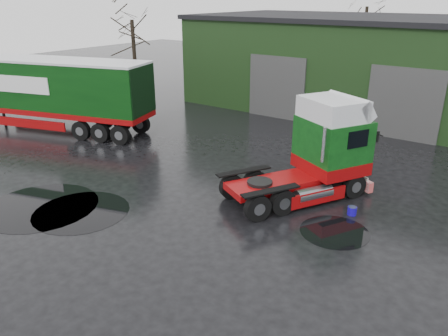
# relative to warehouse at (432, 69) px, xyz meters

# --- Properties ---
(ground) EXTENTS (100.00, 100.00, 0.00)m
(ground) POSITION_rel_warehouse_xyz_m (-2.00, -20.00, -3.16)
(ground) COLOR black
(warehouse) EXTENTS (32.40, 12.40, 6.30)m
(warehouse) POSITION_rel_warehouse_xyz_m (0.00, 0.00, 0.00)
(warehouse) COLOR black
(warehouse) RESTS_ON ground
(hero_tractor) EXTENTS (5.43, 6.89, 3.96)m
(hero_tractor) POSITION_rel_warehouse_xyz_m (-1.33, -16.53, -1.18)
(hero_tractor) COLOR #0E4613
(hero_tractor) RESTS_ON ground
(trailer_left) EXTENTS (13.98, 6.64, 4.27)m
(trailer_left) POSITION_rel_warehouse_xyz_m (-18.00, -16.52, -1.02)
(trailer_left) COLOR silver
(trailer_left) RESTS_ON ground
(wash_bucket) EXTENTS (0.34, 0.34, 0.31)m
(wash_bucket) POSITION_rel_warehouse_xyz_m (1.15, -16.54, -3.00)
(wash_bucket) COLOR #1607A6
(wash_bucket) RESTS_ON ground
(tree_left) EXTENTS (4.40, 4.40, 8.50)m
(tree_left) POSITION_rel_warehouse_xyz_m (-19.00, -8.00, 1.09)
(tree_left) COLOR black
(tree_left) RESTS_ON ground
(tree_back_a) EXTENTS (4.40, 4.40, 9.50)m
(tree_back_a) POSITION_rel_warehouse_xyz_m (-8.00, 10.00, 1.59)
(tree_back_a) COLOR black
(tree_back_a) RESTS_ON ground
(puddle_0) EXTENTS (3.59, 3.59, 0.01)m
(puddle_0) POSITION_rel_warehouse_xyz_m (-7.26, -22.27, -3.15)
(puddle_0) COLOR black
(puddle_0) RESTS_ON ground
(puddle_1) EXTENTS (2.39, 2.39, 0.01)m
(puddle_1) POSITION_rel_warehouse_xyz_m (1.13, -18.13, -3.15)
(puddle_1) COLOR black
(puddle_1) RESTS_ON ground
(puddle_2) EXTENTS (4.31, 4.31, 0.01)m
(puddle_2) POSITION_rel_warehouse_xyz_m (-8.89, -22.90, -3.15)
(puddle_2) COLOR black
(puddle_2) RESTS_ON ground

